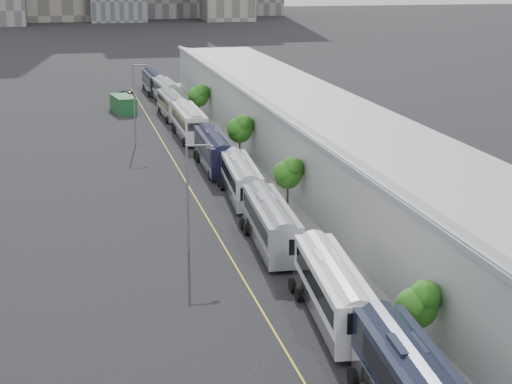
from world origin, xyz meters
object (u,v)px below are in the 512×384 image
object	(u,v)px
bus_6	(189,125)
shipping_container	(123,104)
bus_7	(171,107)
bus_3	(271,228)
bus_4	(241,182)
bus_2	(333,295)
bus_8	(166,94)
bus_5	(214,154)
street_lamp_far	(136,99)
street_lamp_near	(190,190)
bus_9	(154,84)
suv	(127,95)

from	to	relation	value
bus_6	shipping_container	xyz separation A→B (m)	(-6.60, 20.63, -0.46)
bus_6	bus_7	xyz separation A→B (m)	(-0.31, 14.85, -0.17)
bus_6	bus_3	bearing A→B (deg)	-90.02
bus_3	bus_4	world-z (taller)	bus_3
bus_4	bus_2	bearing A→B (deg)	-86.40
bus_6	bus_8	world-z (taller)	bus_6
bus_5	shipping_container	size ratio (longest dim) A/B	1.98
bus_5	street_lamp_far	bearing A→B (deg)	117.53
bus_2	street_lamp_far	distance (m)	55.29
bus_3	street_lamp_near	size ratio (longest dim) A/B	1.54
bus_3	bus_8	size ratio (longest dim) A/B	1.01
bus_3	bus_2	bearing A→B (deg)	-84.65
bus_3	street_lamp_near	world-z (taller)	street_lamp_near
bus_4	bus_6	distance (m)	28.82
bus_6	shipping_container	distance (m)	21.66
bus_8	street_lamp_far	xyz separation A→B (m)	(-7.16, -29.99, 3.97)
bus_5	bus_9	size ratio (longest dim) A/B	1.05
shipping_container	suv	xyz separation A→B (m)	(1.50, 11.64, -0.50)
bus_6	bus_5	bearing A→B (deg)	-89.13
bus_9	street_lamp_near	world-z (taller)	street_lamp_near
shipping_container	suv	bearing A→B (deg)	73.96
shipping_container	bus_4	bearing A→B (deg)	-90.40
bus_2	bus_3	world-z (taller)	bus_2
street_lamp_near	bus_4	bearing A→B (deg)	64.07
bus_7	bus_9	distance (m)	24.25
bus_9	shipping_container	world-z (taller)	bus_9
bus_2	shipping_container	distance (m)	78.25
street_lamp_far	bus_4	bearing A→B (deg)	-74.45
bus_2	bus_5	world-z (taller)	bus_5
bus_6	street_lamp_far	world-z (taller)	street_lamp_far
bus_4	bus_9	bearing A→B (deg)	94.67
bus_3	suv	xyz separation A→B (m)	(-5.09, 75.31, -0.86)
bus_3	street_lamp_far	distance (m)	41.15
bus_7	street_lamp_far	xyz separation A→B (m)	(-6.36, -17.47, 4.02)
bus_6	suv	world-z (taller)	bus_6
bus_7	street_lamp_far	bearing A→B (deg)	-111.17
bus_5	suv	size ratio (longest dim) A/B	2.58
bus_9	bus_2	bearing A→B (deg)	-90.72
suv	bus_6	bearing A→B (deg)	-81.68
bus_6	suv	bearing A→B (deg)	98.99
bus_3	suv	distance (m)	75.49
shipping_container	bus_7	bearing A→B (deg)	-51.28
suv	bus_7	bearing A→B (deg)	-75.29
bus_6	street_lamp_near	distance (m)	43.27
bus_3	bus_7	bearing A→B (deg)	93.89
bus_4	shipping_container	xyz separation A→B (m)	(-7.21, 49.44, -0.30)
bus_9	bus_5	bearing A→B (deg)	-90.62
street_lamp_far	bus_9	bearing A→B (deg)	81.18
bus_3	bus_9	distance (m)	82.13
bus_5	bus_2	bearing A→B (deg)	-88.44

